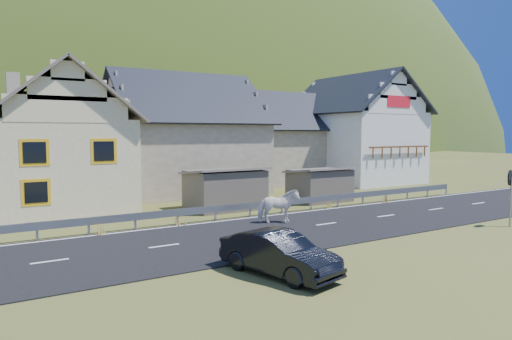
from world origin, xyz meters
TOP-DOWN VIEW (x-y plane):
  - ground at (0.00, 0.00)m, footprint 160.00×160.00m
  - road at (0.00, 0.00)m, footprint 60.00×7.00m
  - lane_markings at (0.00, 0.00)m, footprint 60.00×6.60m
  - guardrail at (-0.00, 3.68)m, footprint 28.10×0.09m
  - shed_left at (-2.00, 6.50)m, footprint 4.30×3.30m
  - shed_right at (4.50, 6.00)m, footprint 3.80×2.90m
  - house_cream at (-10.00, 12.00)m, footprint 7.80×9.80m
  - house_stone_a at (-1.00, 15.00)m, footprint 10.80×9.80m
  - house_stone_b at (9.00, 17.00)m, footprint 9.80×8.80m
  - house_white at (15.00, 14.00)m, footprint 8.80×10.80m
  - mountain at (5.00, 180.00)m, footprint 440.00×280.00m
  - horse at (-1.79, 1.42)m, footprint 1.38×2.08m
  - car at (-6.19, -5.07)m, footprint 2.31×4.23m
  - traffic_mirror at (6.94, -4.70)m, footprint 0.71×0.29m

SIDE VIEW (x-z plane):
  - mountain at x=5.00m, z-range -150.00..110.00m
  - ground at x=0.00m, z-range 0.00..0.00m
  - road at x=0.00m, z-range 0.00..0.04m
  - lane_markings at x=0.00m, z-range 0.04..0.05m
  - guardrail at x=0.00m, z-range 0.19..0.94m
  - car at x=-6.19m, z-range 0.00..1.32m
  - horse at x=-1.79m, z-range 0.04..1.65m
  - shed_right at x=4.50m, z-range -0.10..2.10m
  - shed_left at x=-2.00m, z-range -0.10..2.30m
  - traffic_mirror at x=6.94m, z-range 0.61..3.25m
  - house_stone_b at x=9.00m, z-range 0.19..8.29m
  - house_cream at x=-10.00m, z-range 0.21..8.51m
  - house_stone_a at x=-1.00m, z-range 0.18..9.08m
  - house_white at x=15.00m, z-range 0.21..9.91m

